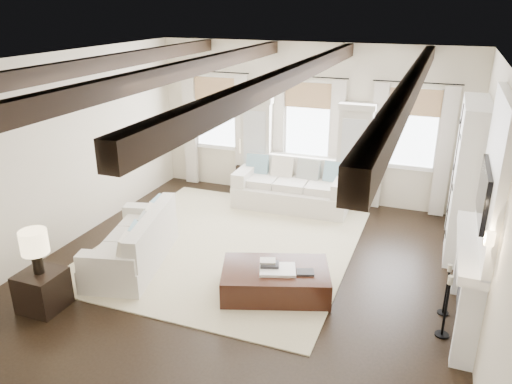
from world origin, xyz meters
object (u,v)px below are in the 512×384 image
at_px(sofa_back, 293,188).
at_px(sofa_left, 136,244).
at_px(ottoman, 275,281).
at_px(side_table_front, 43,290).
at_px(side_table_back, 247,177).

xyz_separation_m(sofa_back, sofa_left, (-1.61, -3.23, -0.04)).
xyz_separation_m(ottoman, side_table_front, (-2.84, -1.47, 0.08)).
height_order(sofa_left, side_table_back, sofa_left).
distance_m(sofa_back, side_table_back, 1.37).
bearing_deg(side_table_front, sofa_left, 71.37).
bearing_deg(ottoman, sofa_back, 83.57).
bearing_deg(sofa_back, side_table_front, -114.14).
relative_size(sofa_back, side_table_front, 4.23).
relative_size(sofa_left, side_table_front, 4.00).
bearing_deg(side_table_front, side_table_back, 80.63).
distance_m(ottoman, side_table_front, 3.20).
bearing_deg(side_table_back, sofa_left, -95.58).
bearing_deg(side_table_front, ottoman, 27.47).
bearing_deg(side_table_back, sofa_back, -25.00).
bearing_deg(sofa_left, ottoman, -0.31).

